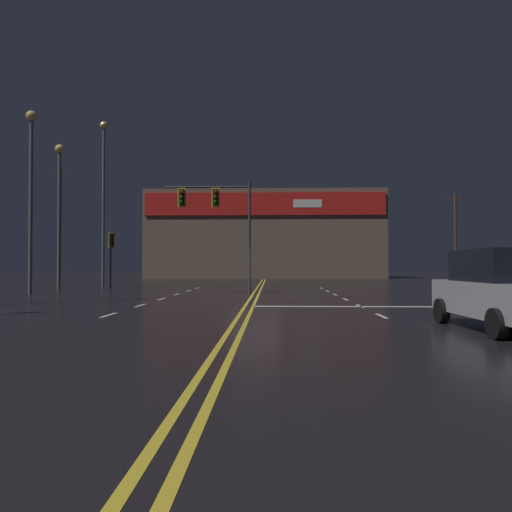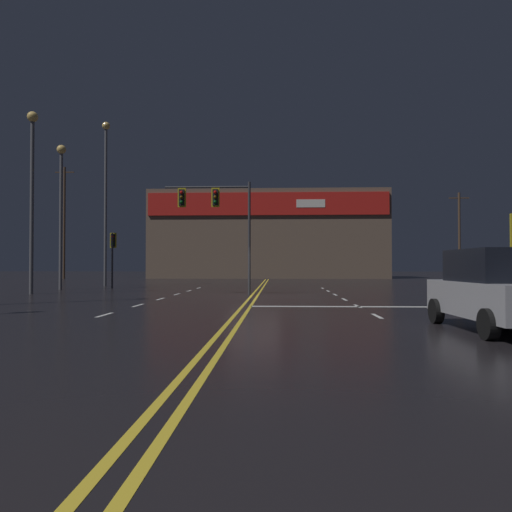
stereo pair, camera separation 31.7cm
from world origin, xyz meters
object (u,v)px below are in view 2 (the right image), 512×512
at_px(streetlight_far_right, 61,197).
at_px(traffic_signal_median, 215,209).
at_px(streetlight_median_approach, 106,184).
at_px(parked_car, 498,289).
at_px(traffic_signal_corner_northwest, 113,247).
at_px(streetlight_near_left, 32,178).

bearing_deg(streetlight_far_right, traffic_signal_median, -24.89).
bearing_deg(streetlight_median_approach, streetlight_far_right, -101.01).
height_order(traffic_signal_median, streetlight_far_right, streetlight_far_right).
height_order(traffic_signal_median, parked_car, traffic_signal_median).
height_order(traffic_signal_corner_northwest, streetlight_median_approach, streetlight_median_approach).
height_order(streetlight_far_right, parked_car, streetlight_far_right).
bearing_deg(streetlight_far_right, streetlight_median_approach, 78.99).
height_order(traffic_signal_median, streetlight_median_approach, streetlight_median_approach).
xyz_separation_m(traffic_signal_corner_northwest, parked_car, (15.96, -20.75, -1.74)).
bearing_deg(traffic_signal_corner_northwest, streetlight_near_left, -106.37).
distance_m(streetlight_median_approach, parked_car, 30.25).
distance_m(traffic_signal_corner_northwest, streetlight_near_left, 7.95).
bearing_deg(traffic_signal_median, streetlight_median_approach, 133.01).
distance_m(traffic_signal_corner_northwest, streetlight_median_approach, 5.80).
distance_m(traffic_signal_median, parked_car, 16.56).
height_order(streetlight_median_approach, streetlight_far_right, streetlight_median_approach).
bearing_deg(streetlight_median_approach, traffic_signal_median, -46.99).
xyz_separation_m(streetlight_median_approach, parked_car, (17.53, -23.80, -6.43)).
distance_m(traffic_signal_median, traffic_signal_corner_northwest, 10.43).
xyz_separation_m(streetlight_near_left, streetlight_far_right, (-0.56, 4.77, -0.34)).
bearing_deg(traffic_signal_median, streetlight_near_left, -179.88).
relative_size(traffic_signal_median, traffic_signal_corner_northwest, 1.59).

